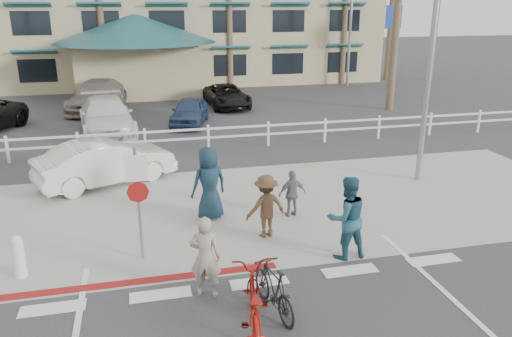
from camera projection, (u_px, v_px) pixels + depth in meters
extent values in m
plane|color=#333335|center=(267.00, 299.00, 9.69)|extent=(140.00, 140.00, 0.00)
cube|color=gray|center=(226.00, 210.00, 13.84)|extent=(22.00, 7.00, 0.01)
cube|color=#333335|center=(206.00, 166.00, 17.53)|extent=(40.00, 5.00, 0.01)
cube|color=#333335|center=(181.00, 112.00, 26.30)|extent=(50.00, 16.00, 0.01)
cube|color=maroon|center=(109.00, 285.00, 10.13)|extent=(7.00, 0.25, 0.02)
imported|color=maroon|center=(253.00, 303.00, 8.62)|extent=(1.04, 2.13, 1.07)
imported|color=gray|center=(205.00, 257.00, 9.55)|extent=(0.71, 0.58, 1.68)
imported|color=black|center=(274.00, 289.00, 9.12)|extent=(0.75, 1.69, 0.98)
imported|color=#214E5D|center=(347.00, 218.00, 11.00)|extent=(0.98, 0.79, 1.92)
imported|color=#4E3520|center=(266.00, 206.00, 12.05)|extent=(1.13, 0.80, 1.58)
imported|color=slate|center=(292.00, 194.00, 13.24)|extent=(0.78, 0.38, 1.29)
imported|color=#132937|center=(209.00, 183.00, 13.02)|extent=(1.10, 0.88, 1.96)
imported|color=silver|center=(106.00, 162.00, 15.67)|extent=(4.53, 3.09, 1.41)
imported|color=silver|center=(106.00, 116.00, 21.70)|extent=(2.79, 5.51, 1.53)
imported|color=navy|center=(190.00, 112.00, 23.33)|extent=(2.39, 3.91, 1.25)
imported|color=gray|center=(97.00, 96.00, 26.43)|extent=(3.37, 5.72, 1.56)
imported|color=black|center=(227.00, 96.00, 27.33)|extent=(2.24, 4.45, 1.21)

